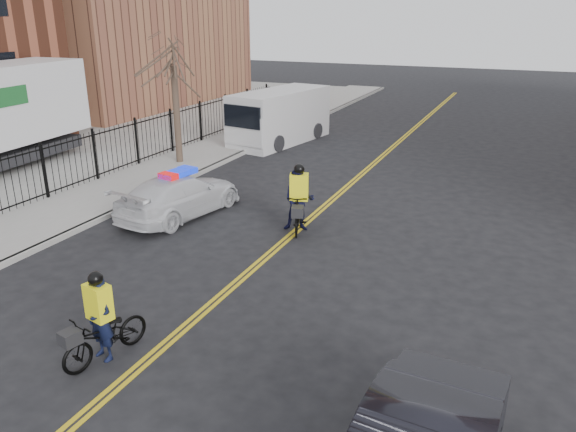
% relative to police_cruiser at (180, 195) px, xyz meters
% --- Properties ---
extents(ground, '(120.00, 120.00, 0.00)m').
position_rel_police_cruiser_xyz_m(ground, '(3.97, -4.67, -0.68)').
color(ground, black).
rests_on(ground, ground).
extents(center_line_left, '(0.10, 60.00, 0.01)m').
position_rel_police_cruiser_xyz_m(center_line_left, '(3.89, 3.33, -0.67)').
color(center_line_left, gold).
rests_on(center_line_left, ground).
extents(center_line_right, '(0.10, 60.00, 0.01)m').
position_rel_police_cruiser_xyz_m(center_line_right, '(4.05, 3.33, -0.67)').
color(center_line_right, gold).
rests_on(center_line_right, ground).
extents(sidewalk, '(3.00, 60.00, 0.15)m').
position_rel_police_cruiser_xyz_m(sidewalk, '(-3.53, 3.33, -0.60)').
color(sidewalk, gray).
rests_on(sidewalk, ground).
extents(curb, '(0.20, 60.00, 0.15)m').
position_rel_police_cruiser_xyz_m(curb, '(-2.03, 3.33, -0.60)').
color(curb, gray).
rests_on(curb, ground).
extents(iron_fence, '(0.12, 28.00, 2.00)m').
position_rel_police_cruiser_xyz_m(iron_fence, '(-5.03, 3.33, 0.32)').
color(iron_fence, black).
rests_on(iron_fence, ground).
extents(street_tree, '(3.20, 3.20, 4.80)m').
position_rel_police_cruiser_xyz_m(street_tree, '(-3.63, 5.33, 2.86)').
color(street_tree, '#392B21').
rests_on(street_tree, sidewalk).
extents(police_cruiser, '(2.54, 4.86, 1.50)m').
position_rel_police_cruiser_xyz_m(police_cruiser, '(0.00, 0.00, 0.00)').
color(police_cruiser, silver).
rests_on(police_cruiser, ground).
extents(cargo_van, '(3.22, 6.41, 2.57)m').
position_rel_police_cruiser_xyz_m(cargo_van, '(-1.56, 10.96, 0.58)').
color(cargo_van, silver).
rests_on(cargo_van, ground).
extents(cyclist_near, '(1.07, 1.94, 1.81)m').
position_rel_police_cruiser_xyz_m(cyclist_near, '(3.17, -7.30, -0.05)').
color(cyclist_near, black).
rests_on(cyclist_near, ground).
extents(cyclist_far, '(1.22, 2.12, 2.06)m').
position_rel_police_cruiser_xyz_m(cyclist_far, '(4.01, 0.32, 0.14)').
color(cyclist_far, black).
rests_on(cyclist_far, ground).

